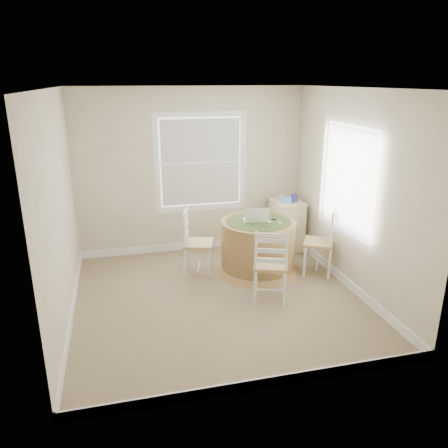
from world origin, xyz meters
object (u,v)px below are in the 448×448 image
object	(u,v)px
laptop	(256,219)
corner_chest	(286,225)
round_table	(258,244)
chair_near	(271,265)
chair_right	(319,242)
chair_left	(199,243)

from	to	relation	value
laptop	corner_chest	distance (m)	1.16
round_table	corner_chest	world-z (taller)	corner_chest
chair_near	round_table	bearing A→B (deg)	-77.46
chair_near	chair_right	bearing A→B (deg)	-127.58
chair_right	corner_chest	distance (m)	1.04
chair_right	laptop	world-z (taller)	laptop
round_table	chair_near	size ratio (longest dim) A/B	1.32
round_table	corner_chest	distance (m)	1.07
corner_chest	chair_left	bearing A→B (deg)	-159.13
chair_near	laptop	world-z (taller)	laptop
chair_right	laptop	bearing A→B (deg)	-79.78
chair_near	corner_chest	world-z (taller)	chair_near
corner_chest	laptop	bearing A→B (deg)	-137.14
round_table	chair_near	distance (m)	0.87
round_table	corner_chest	xyz separation A→B (m)	(0.74, 0.76, -0.01)
chair_left	chair_near	distance (m)	1.22
chair_left	chair_near	world-z (taller)	same
laptop	corner_chest	xyz separation A→B (m)	(0.78, 0.76, -0.39)
laptop	chair_right	bearing A→B (deg)	171.34
round_table	chair_near	xyz separation A→B (m)	(-0.12, -0.86, 0.05)
chair_right	chair_left	bearing A→B (deg)	-74.83
chair_left	laptop	bearing A→B (deg)	-81.39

